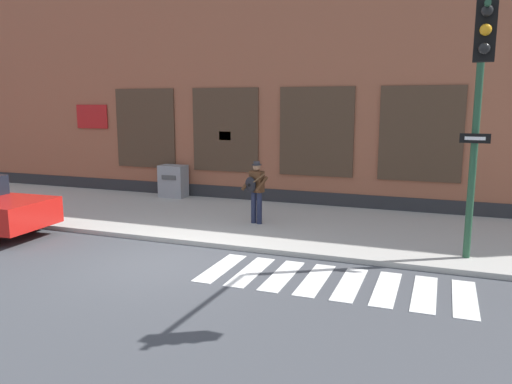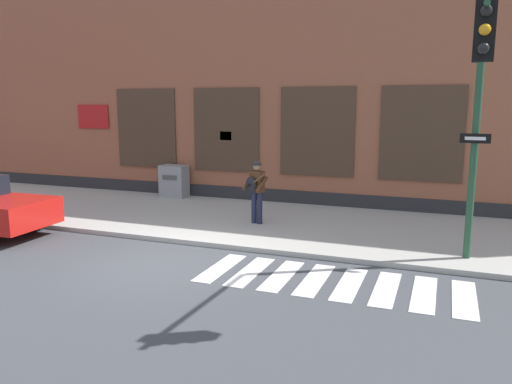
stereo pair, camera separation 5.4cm
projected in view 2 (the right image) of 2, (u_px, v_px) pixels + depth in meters
name	position (u px, v px, depth m)	size (l,w,h in m)	color
ground_plane	(165.00, 263.00, 10.85)	(160.00, 160.00, 0.00)	#424449
sidewalk	(239.00, 220.00, 14.68)	(28.00, 5.44, 0.12)	#ADAAA3
building_backdrop	(288.00, 77.00, 18.26)	(28.00, 4.06, 8.78)	#99563D
crosswalk	(332.00, 282.00, 9.70)	(5.20, 1.90, 0.01)	silver
busker	(256.00, 188.00, 13.81)	(0.72, 0.65, 1.75)	#1E233D
traffic_light	(479.00, 100.00, 9.06)	(0.60, 3.46, 4.80)	#234C33
utility_box	(174.00, 181.00, 17.88)	(0.94, 0.63, 1.15)	gray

